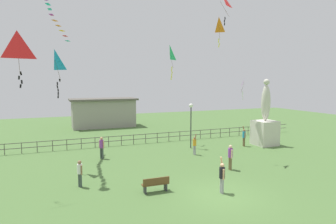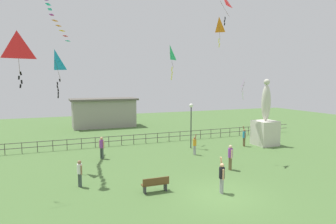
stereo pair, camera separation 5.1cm
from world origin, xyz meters
name	(u,v)px [view 2 (the right image)]	position (x,y,z in m)	size (l,w,h in m)	color
ground_plane	(221,195)	(0.00, 0.00, 0.00)	(80.00, 80.00, 0.00)	#4C7038
statue_monument	(265,126)	(10.56, 9.07, 1.82)	(1.96, 1.96, 6.27)	beige
lamppost	(191,115)	(3.42, 10.51, 3.00)	(0.36, 0.36, 4.08)	#38383D
park_bench	(155,184)	(-3.09, 1.71, 0.46)	(1.51, 0.43, 0.85)	brown
person_0	(230,156)	(3.02, 3.63, 1.00)	(0.32, 0.52, 1.74)	brown
person_1	(80,172)	(-6.85, 4.09, 0.90)	(0.29, 0.44, 1.56)	#3F4C47
person_2	(222,176)	(0.20, 0.25, 0.98)	(0.33, 0.50, 1.96)	#99999E
person_3	(102,146)	(-4.69, 9.83, 1.00)	(0.35, 0.44, 1.73)	#3F4C47
person_4	(244,136)	(8.37, 9.31, 0.95)	(0.36, 0.49, 1.89)	brown
person_5	(195,144)	(2.64, 8.23, 0.89)	(0.28, 0.47, 1.78)	#99999E
kite_0	(170,54)	(2.61, 13.60, 8.70)	(0.94, 0.87, 3.39)	#1EB759
kite_1	(221,2)	(3.93, 6.73, 12.01)	(1.06, 1.19, 2.45)	red
kite_2	(219,26)	(7.30, 12.37, 11.48)	(0.97, 0.97, 2.86)	orange
kite_3	(17,47)	(-9.72, 4.36, 7.85)	(1.26, 0.87, 2.94)	red
kite_4	(55,62)	(-7.89, 7.74, 7.31)	(0.91, 0.90, 3.17)	#198CD1
kite_5	(245,83)	(8.61, 9.81, 5.90)	(0.69, 0.79, 2.15)	#B22DB2
waterfront_railing	(140,138)	(-0.35, 14.00, 0.62)	(36.06, 0.06, 0.95)	#4C4742
pavilion_building	(104,112)	(-1.79, 26.00, 1.93)	(8.62, 3.82, 3.80)	gray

